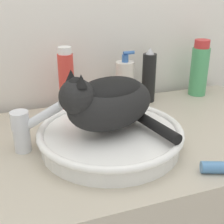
{
  "coord_description": "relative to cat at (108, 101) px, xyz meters",
  "views": [
    {
      "loc": [
        -0.27,
        -0.45,
        1.26
      ],
      "look_at": [
        -0.02,
        0.24,
        0.94
      ],
      "focal_mm": 50.0,
      "sensor_mm": 36.0,
      "label": 1
    }
  ],
  "objects": [
    {
      "name": "soap_pump_bottle",
      "position": [
        0.16,
        0.28,
        -0.06
      ],
      "size": [
        0.06,
        0.06,
        0.19
      ],
      "color": "silver",
      "rests_on": "vanity_counter"
    },
    {
      "name": "mouthwash_bottle",
      "position": [
        0.47,
        0.28,
        -0.03
      ],
      "size": [
        0.07,
        0.07,
        0.21
      ],
      "color": "#4CA366",
      "rests_on": "vanity_counter"
    },
    {
      "name": "cat",
      "position": [
        0.0,
        0.0,
        0.0
      ],
      "size": [
        0.27,
        0.25,
        0.17
      ],
      "rotation": [
        0.0,
        0.0,
        3.41
      ],
      "color": "black",
      "rests_on": "sink_basin"
    },
    {
      "name": "sink_basin",
      "position": [
        0.01,
        0.0,
        -0.11
      ],
      "size": [
        0.39,
        0.39,
        0.06
      ],
      "color": "white",
      "rests_on": "vanity_counter"
    },
    {
      "name": "hairspray_can_black",
      "position": [
        0.25,
        0.28,
        -0.04
      ],
      "size": [
        0.05,
        0.05,
        0.2
      ],
      "color": "black",
      "rests_on": "vanity_counter"
    },
    {
      "name": "shampoo_bottle_tall",
      "position": [
        -0.05,
        0.28,
        -0.03
      ],
      "size": [
        0.05,
        0.05,
        0.22
      ],
      "color": "#DB3D33",
      "rests_on": "vanity_counter"
    },
    {
      "name": "faucet",
      "position": [
        -0.21,
        0.06,
        -0.07
      ],
      "size": [
        0.14,
        0.06,
        0.14
      ],
      "rotation": [
        0.0,
        0.0,
        -0.25
      ],
      "color": "silver",
      "rests_on": "vanity_counter"
    }
  ]
}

